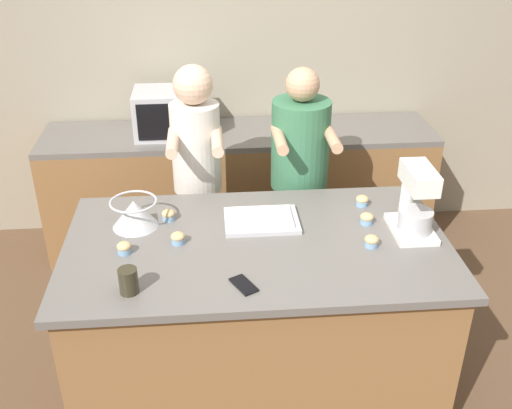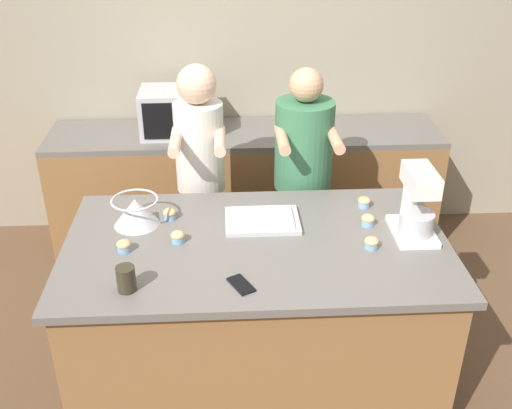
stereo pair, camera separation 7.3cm
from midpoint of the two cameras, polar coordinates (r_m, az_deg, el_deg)
The scene contains 18 objects.
ground_plane at distance 3.53m, azimuth 0.67°, elevation -16.37°, with size 16.00×16.00×0.00m, color brown.
back_wall at distance 4.50m, azimuth -0.81°, elevation 13.80°, with size 10.00×0.06×2.70m.
island_counter at distance 3.22m, azimuth 0.72°, elevation -10.52°, with size 1.90×1.08×0.92m.
back_counter at distance 4.49m, azimuth -0.54°, elevation 1.54°, with size 2.80×0.60×0.91m.
person_left at distance 3.64m, azimuth -4.66°, elevation 1.87°, with size 0.31×0.48×1.61m.
person_right at distance 3.69m, azimuth 4.98°, elevation 1.49°, with size 0.36×0.51×1.58m.
stand_mixer at distance 3.05m, azimuth 15.67°, elevation -0.19°, with size 0.20×0.30×0.36m.
mixing_bowl at distance 3.12m, azimuth -10.73°, elevation -0.61°, with size 0.24×0.24×0.15m.
baking_tray at distance 3.11m, azimuth 1.28°, elevation -1.46°, with size 0.38×0.28×0.04m.
microwave_oven at distance 4.26m, azimuth -7.19°, elevation 8.74°, with size 0.48×0.37×0.32m.
cell_phone at distance 2.65m, azimuth -0.64°, elevation -7.64°, with size 0.13×0.16×0.01m.
drinking_glass at distance 2.65m, azimuth -11.49°, elevation -6.95°, with size 0.08×0.08×0.12m.
cupcake_0 at distance 3.14m, azimuth 11.26°, elevation -1.47°, with size 0.07×0.07×0.06m.
cupcake_1 at distance 3.31m, azimuth 10.90°, elevation 0.23°, with size 0.07×0.07×0.06m.
cupcake_2 at distance 2.95m, azimuth 11.64°, elevation -3.60°, with size 0.07×0.07×0.06m.
cupcake_3 at distance 2.93m, azimuth -11.76°, elevation -3.88°, with size 0.07×0.07×0.06m.
cupcake_4 at distance 2.96m, azimuth -6.75°, elevation -3.08°, with size 0.07×0.07×0.06m.
cupcake_5 at distance 3.16m, azimuth -7.57°, elevation -0.88°, with size 0.07×0.07×0.06m.
Camera 2 is at (-0.14, -2.50, 2.49)m, focal length 42.00 mm.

